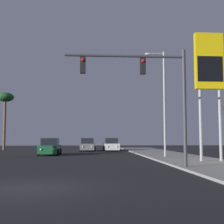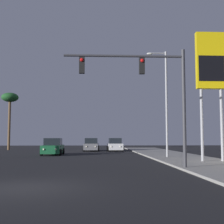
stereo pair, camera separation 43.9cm
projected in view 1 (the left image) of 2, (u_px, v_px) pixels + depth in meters
name	position (u px, v px, depth m)	size (l,w,h in m)	color
ground_plane	(27.00, 188.00, 10.52)	(120.00, 120.00, 0.00)	black
sidewalk_right	(199.00, 162.00, 21.12)	(5.00, 60.00, 0.12)	gray
car_white	(111.00, 145.00, 40.68)	(2.04, 4.33, 1.68)	silver
car_green	(50.00, 147.00, 31.23)	(2.04, 4.32, 1.68)	#195933
car_grey	(88.00, 145.00, 40.53)	(2.04, 4.33, 1.68)	slate
traffic_light_mast	(151.00, 84.00, 17.21)	(6.72, 0.36, 6.50)	#38383D
street_lamp	(163.00, 98.00, 26.61)	(1.74, 0.24, 9.00)	#99999E
gas_station_sign	(209.00, 68.00, 21.97)	(2.00, 0.42, 9.00)	#99999E
palm_tree_far	(5.00, 100.00, 44.21)	(2.40, 2.40, 8.15)	brown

